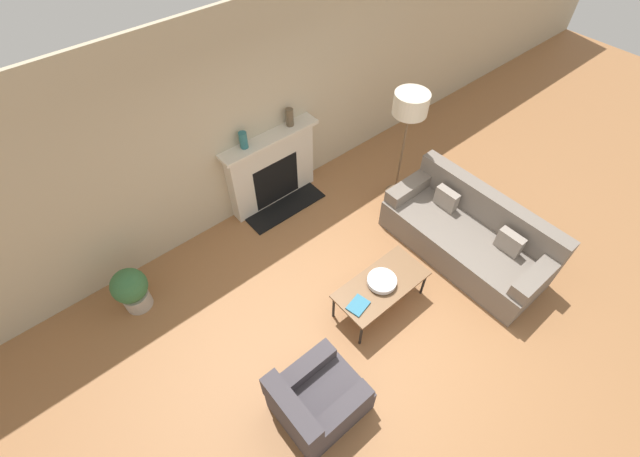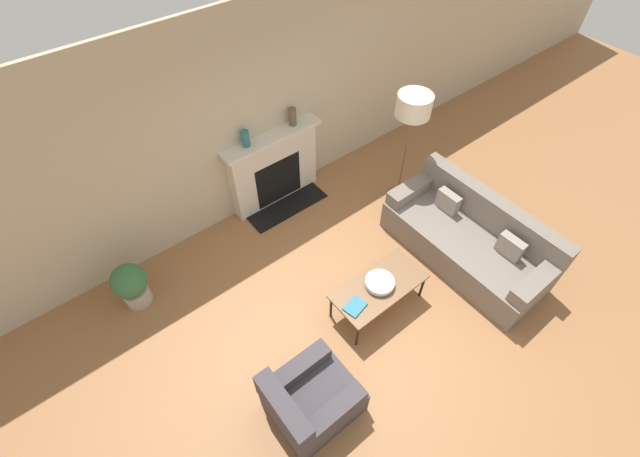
{
  "view_description": "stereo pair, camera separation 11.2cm",
  "coord_description": "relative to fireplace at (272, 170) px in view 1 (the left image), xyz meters",
  "views": [
    {
      "loc": [
        -2.26,
        -1.57,
        4.69
      ],
      "look_at": [
        0.08,
        1.22,
        0.45
      ],
      "focal_mm": 24.0,
      "sensor_mm": 36.0,
      "label": 1
    },
    {
      "loc": [
        -2.18,
        -1.64,
        4.69
      ],
      "look_at": [
        0.08,
        1.22,
        0.45
      ],
      "focal_mm": 24.0,
      "sensor_mm": 36.0,
      "label": 2
    }
  ],
  "objects": [
    {
      "name": "mantel_vase_center_left",
      "position": [
        0.37,
        0.01,
        0.72
      ],
      "size": [
        0.1,
        0.1,
        0.25
      ],
      "color": "brown",
      "rests_on": "fireplace"
    },
    {
      "name": "floor_lamp",
      "position": [
        1.49,
        -1.1,
        0.94
      ],
      "size": [
        0.46,
        0.46,
        1.74
      ],
      "color": "brown",
      "rests_on": "ground_plane"
    },
    {
      "name": "bowl",
      "position": [
        -0.12,
        -2.33,
        -0.07
      ],
      "size": [
        0.35,
        0.35,
        0.08
      ],
      "color": "silver",
      "rests_on": "coffee_table"
    },
    {
      "name": "mantel_vase_left",
      "position": [
        -0.37,
        0.01,
        0.71
      ],
      "size": [
        0.11,
        0.11,
        0.23
      ],
      "color": "#28666B",
      "rests_on": "fireplace"
    },
    {
      "name": "potted_plant",
      "position": [
        -2.41,
        -0.42,
        -0.22
      ],
      "size": [
        0.43,
        0.43,
        0.63
      ],
      "color": "#B2A899",
      "rests_on": "ground_plane"
    },
    {
      "name": "coffee_table",
      "position": [
        -0.12,
        -2.34,
        -0.15
      ],
      "size": [
        1.15,
        0.55,
        0.45
      ],
      "color": "brown",
      "rests_on": "ground_plane"
    },
    {
      "name": "book",
      "position": [
        -0.54,
        -2.38,
        -0.1
      ],
      "size": [
        0.27,
        0.23,
        0.02
      ],
      "rotation": [
        0.0,
        0.0,
        0.21
      ],
      "color": "teal",
      "rests_on": "coffee_table"
    },
    {
      "name": "armchair_near",
      "position": [
        -1.54,
        -2.84,
        -0.29
      ],
      "size": [
        0.86,
        0.74,
        0.76
      ],
      "rotation": [
        0.0,
        0.0,
        1.57
      ],
      "color": "#423D42",
      "rests_on": "ground_plane"
    },
    {
      "name": "ground_plane",
      "position": [
        -0.2,
        -2.43,
        -0.57
      ],
      "size": [
        18.0,
        18.0,
        0.0
      ],
      "primitive_type": "plane",
      "color": "#99663D"
    },
    {
      "name": "fireplace",
      "position": [
        0.0,
        0.0,
        0.0
      ],
      "size": [
        1.49,
        0.59,
        1.17
      ],
      "color": "beige",
      "rests_on": "ground_plane"
    },
    {
      "name": "wall_back",
      "position": [
        -0.2,
        0.14,
        0.88
      ],
      "size": [
        18.0,
        0.06,
        2.9
      ],
      "color": "#BCAD8E",
      "rests_on": "ground_plane"
    },
    {
      "name": "couch",
      "position": [
        1.37,
        -2.49,
        -0.25
      ],
      "size": [
        0.94,
        2.19,
        0.88
      ],
      "rotation": [
        0.0,
        0.0,
        -1.57
      ],
      "color": "slate",
      "rests_on": "ground_plane"
    }
  ]
}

